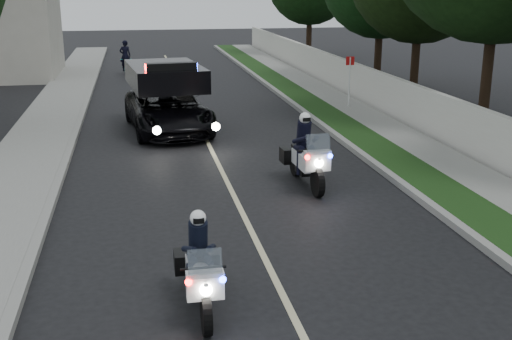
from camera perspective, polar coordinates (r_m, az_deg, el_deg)
The scene contains 18 objects.
ground at distance 10.66m, azimuth 1.93°, elevation -10.19°, with size 120.00×120.00×0.00m, color black.
curb_right at distance 20.81m, azimuth 6.91°, elevation 3.25°, with size 0.20×60.00×0.15m, color gray.
grass_verge at distance 21.03m, azimuth 8.74°, elevation 3.33°, with size 1.20×60.00×0.16m, color #193814.
sidewalk_right at distance 21.49m, azimuth 12.01°, elevation 3.44°, with size 1.40×60.00×0.16m, color gray.
property_wall at distance 21.76m, azimuth 14.56°, elevation 5.24°, with size 0.22×60.00×1.50m, color beige.
curb_left at distance 19.95m, azimuth -16.18°, elevation 2.14°, with size 0.20×60.00×0.15m, color gray.
sidewalk_left at distance 20.09m, azimuth -19.30°, elevation 1.97°, with size 2.00×60.00×0.16m, color gray.
lane_marking at distance 19.98m, azimuth -4.38°, elevation 2.57°, with size 0.12×50.00×0.01m, color #BFB78C.
police_moto_left at distance 10.00m, azimuth -4.92°, elevation -12.14°, with size 0.63×1.81×1.54m, color silver, non-canonical shape.
police_moto_right at distance 15.68m, azimuth 4.45°, elevation -1.35°, with size 0.74×2.11×1.79m, color silver, non-canonical shape.
police_suv at distance 21.56m, azimuth -7.80°, elevation 3.48°, with size 2.43×5.24×2.55m, color black.
bicycle at distance 35.42m, azimuth -11.52°, elevation 8.35°, with size 0.59×1.70×0.89m, color black.
cyclist at distance 35.42m, azimuth -11.52°, elevation 8.35°, with size 0.59×0.39×1.63m, color black.
sign_post at distance 25.21m, azimuth 8.24°, elevation 5.34°, with size 0.33×0.33×2.13m, color #AF0C16, non-canonical shape.
tree_right_b at distance 23.67m, azimuth 19.53°, elevation 3.84°, with size 7.69×7.69×12.82m, color #183812, non-canonical shape.
tree_right_c at distance 29.30m, azimuth 13.84°, elevation 6.57°, with size 6.16×6.16×10.27m, color black, non-canonical shape.
tree_right_d at distance 32.71m, azimuth 10.73°, elevation 7.75°, with size 5.87×5.87×9.78m, color #133712, non-canonical shape.
tree_right_e at distance 43.80m, azimuth 4.71°, elevation 10.11°, with size 5.68×5.68×9.46m, color black, non-canonical shape.
Camera 1 is at (-2.14, -9.29, 4.77)m, focal length 44.74 mm.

